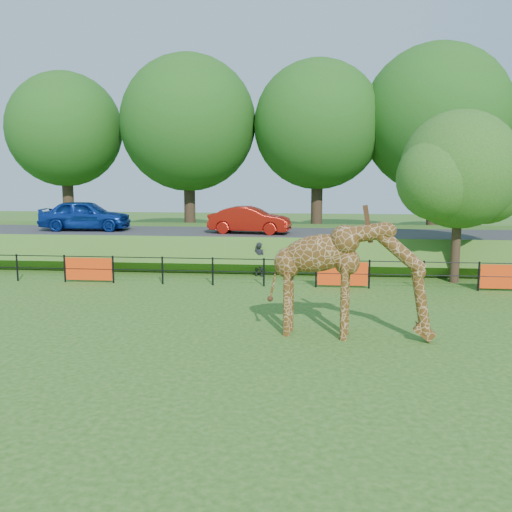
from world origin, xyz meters
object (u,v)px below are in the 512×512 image
Objects in this scene: car_red at (250,220)px; visitor at (259,259)px; giraffe at (351,280)px; car_blue at (85,215)px; tree_east at (462,174)px.

visitor is at bearing -160.49° from car_red.
car_red is (-4.10, 12.12, 0.48)m from giraffe.
car_red is at bearing -97.04° from car_blue.
car_blue is 8.44m from car_red.
giraffe is at bearing -138.73° from car_blue.
giraffe reaches higher than car_blue.
car_blue is at bearing -5.60° from visitor.
visitor is at bearing 176.94° from tree_east.
car_blue is 17.92m from tree_east.
tree_east is at bearing -164.70° from visitor.
tree_east reaches higher than visitor.
car_red is 0.58× the size of tree_east.
tree_east is (7.99, -0.43, 3.56)m from visitor.
visitor is at bearing -117.40° from car_blue.
car_red is (8.42, -0.53, -0.12)m from car_blue.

